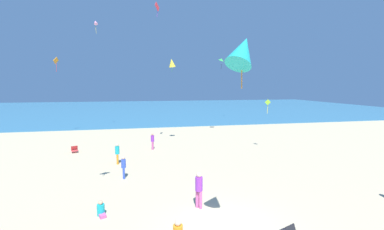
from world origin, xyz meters
name	(u,v)px	position (x,y,z in m)	size (l,w,h in m)	color
ground_plane	(185,158)	(0.00, 10.00, 0.00)	(120.00, 120.00, 0.00)	#C6B58C
ocean_water	(157,108)	(0.00, 54.71, 0.03)	(120.00, 60.00, 0.05)	teal
beach_chair_far_right	(75,149)	(-9.14, 13.53, 0.25)	(0.69, 0.74, 0.56)	#D13D3D
person_2	(101,210)	(-5.08, 2.23, 0.25)	(0.49, 0.61, 0.69)	#19ADB2
person_3	(124,166)	(-4.45, 6.51, 0.81)	(0.32, 0.32, 1.41)	blue
person_4	(117,152)	(-5.14, 9.52, 0.89)	(0.33, 0.33, 1.54)	orange
person_6	(153,140)	(-2.47, 13.18, 0.86)	(0.38, 0.38, 1.50)	#D8599E
person_7	(199,188)	(-0.68, 2.06, 1.00)	(0.49, 0.49, 1.73)	#D8599E
kite_green	(222,60)	(5.70, 18.62, 8.72)	(0.91, 0.92, 1.29)	green
kite_lime	(268,103)	(7.43, 10.87, 4.25)	(0.35, 0.45, 1.27)	#99DB33
kite_yellow	(172,63)	(-0.49, 14.60, 7.86)	(0.94, 0.90, 1.20)	yellow
kite_teal	(242,51)	(-0.13, -1.43, 6.76)	(1.47, 1.41, 1.77)	#1EADAD
kite_orange	(56,61)	(-12.63, 21.21, 8.49)	(0.33, 0.79, 1.62)	orange
kite_black	(234,53)	(11.34, 29.57, 10.96)	(0.46, 0.59, 1.16)	black
kite_pink	(96,22)	(-8.74, 23.72, 13.41)	(0.65, 0.76, 1.65)	pink
kite_red	(157,7)	(-1.85, 13.34, 12.45)	(0.42, 0.75, 1.27)	red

